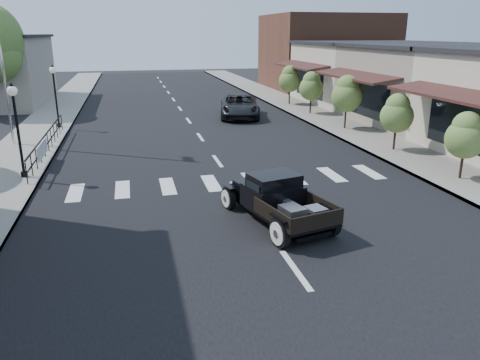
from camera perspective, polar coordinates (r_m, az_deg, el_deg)
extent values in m
plane|color=black|center=(13.85, 2.58, -5.20)|extent=(120.00, 120.00, 0.00)
cube|color=black|center=(28.02, -5.78, 6.47)|extent=(14.00, 80.00, 0.02)
cube|color=gray|center=(28.23, -23.21, 5.36)|extent=(3.00, 80.00, 0.15)
cube|color=gray|center=(30.28, 10.50, 7.22)|extent=(3.00, 80.00, 0.15)
cube|color=#9E9684|center=(31.49, 23.32, 10.50)|extent=(10.00, 9.00, 4.50)
cube|color=beige|center=(39.09, 15.50, 12.39)|extent=(10.00, 9.00, 4.50)
cube|color=brown|center=(48.23, 10.40, 15.08)|extent=(11.00, 10.00, 7.00)
imported|color=black|center=(30.99, -0.05, 8.98)|extent=(3.43, 5.65, 1.46)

